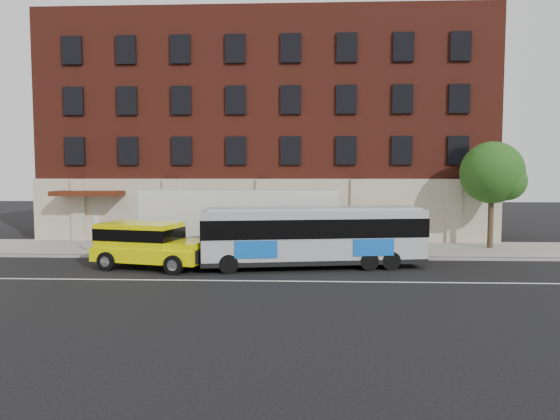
{
  "coord_description": "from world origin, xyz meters",
  "views": [
    {
      "loc": [
        2.45,
        -20.13,
        4.5
      ],
      "look_at": [
        1.34,
        5.5,
        2.62
      ],
      "focal_mm": 32.14,
      "sensor_mm": 36.0,
      "label": 1
    }
  ],
  "objects_px": {
    "sign_pole": "(98,230)",
    "city_bus": "(313,234)",
    "yellow_suv": "(147,242)",
    "street_tree": "(493,175)",
    "shipping_container": "(240,223)"
  },
  "relations": [
    {
      "from": "sign_pole",
      "to": "shipping_container",
      "type": "relative_size",
      "value": 0.23
    },
    {
      "from": "city_bus",
      "to": "sign_pole",
      "type": "bearing_deg",
      "value": 167.45
    },
    {
      "from": "sign_pole",
      "to": "city_bus",
      "type": "xyz_separation_m",
      "value": [
        11.52,
        -2.56,
        0.15
      ]
    },
    {
      "from": "yellow_suv",
      "to": "shipping_container",
      "type": "bearing_deg",
      "value": 47.12
    },
    {
      "from": "sign_pole",
      "to": "yellow_suv",
      "type": "distance_m",
      "value": 4.69
    },
    {
      "from": "sign_pole",
      "to": "city_bus",
      "type": "distance_m",
      "value": 11.8
    },
    {
      "from": "street_tree",
      "to": "yellow_suv",
      "type": "bearing_deg",
      "value": -161.04
    },
    {
      "from": "street_tree",
      "to": "shipping_container",
      "type": "xyz_separation_m",
      "value": [
        -14.48,
        -2.07,
        -2.64
      ]
    },
    {
      "from": "sign_pole",
      "to": "yellow_suv",
      "type": "relative_size",
      "value": 0.43
    },
    {
      "from": "shipping_container",
      "to": "city_bus",
      "type": "bearing_deg",
      "value": -44.04
    },
    {
      "from": "sign_pole",
      "to": "yellow_suv",
      "type": "bearing_deg",
      "value": -39.72
    },
    {
      "from": "street_tree",
      "to": "city_bus",
      "type": "relative_size",
      "value": 0.57
    },
    {
      "from": "sign_pole",
      "to": "street_tree",
      "type": "distance_m",
      "value": 22.49
    },
    {
      "from": "city_bus",
      "to": "yellow_suv",
      "type": "xyz_separation_m",
      "value": [
        -7.91,
        -0.43,
        -0.36
      ]
    },
    {
      "from": "sign_pole",
      "to": "street_tree",
      "type": "bearing_deg",
      "value": 8.61
    }
  ]
}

